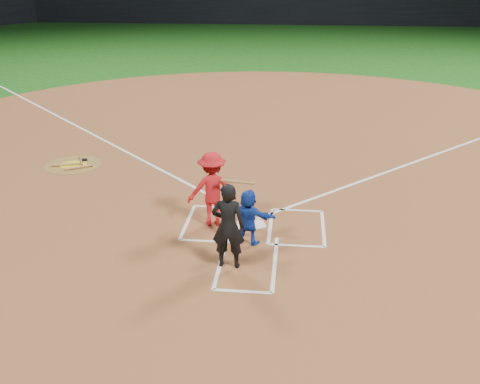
# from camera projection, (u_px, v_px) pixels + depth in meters

# --- Properties ---
(ground) EXTENTS (120.00, 120.00, 0.00)m
(ground) POSITION_uv_depth(u_px,v_px,m) (255.00, 225.00, 12.48)
(ground) COLOR #144C13
(ground) RESTS_ON ground
(home_plate_dirt) EXTENTS (28.00, 28.00, 0.01)m
(home_plate_dirt) POSITION_uv_depth(u_px,v_px,m) (269.00, 146.00, 17.98)
(home_plate_dirt) COLOR brown
(home_plate_dirt) RESTS_ON ground
(stadium_wall_far) EXTENTS (80.00, 1.20, 3.20)m
(stadium_wall_far) POSITION_uv_depth(u_px,v_px,m) (292.00, 8.00, 55.85)
(stadium_wall_far) COLOR black
(stadium_wall_far) RESTS_ON ground
(home_plate) EXTENTS (0.60, 0.60, 0.02)m
(home_plate) POSITION_uv_depth(u_px,v_px,m) (255.00, 225.00, 12.48)
(home_plate) COLOR white
(home_plate) RESTS_ON home_plate_dirt
(on_deck_circle) EXTENTS (1.70, 1.70, 0.01)m
(on_deck_circle) POSITION_uv_depth(u_px,v_px,m) (73.00, 165.00, 16.26)
(on_deck_circle) COLOR brown
(on_deck_circle) RESTS_ON home_plate_dirt
(on_deck_logo) EXTENTS (0.80, 0.80, 0.00)m
(on_deck_logo) POSITION_uv_depth(u_px,v_px,m) (73.00, 165.00, 16.25)
(on_deck_logo) COLOR gold
(on_deck_logo) RESTS_ON on_deck_circle
(on_deck_bat_a) EXTENTS (0.43, 0.78, 0.06)m
(on_deck_bat_a) POSITION_uv_depth(u_px,v_px,m) (81.00, 161.00, 16.46)
(on_deck_bat_a) COLOR olive
(on_deck_bat_a) RESTS_ON on_deck_circle
(on_deck_bat_b) EXTENTS (0.81, 0.34, 0.06)m
(on_deck_bat_b) POSITION_uv_depth(u_px,v_px,m) (66.00, 165.00, 16.17)
(on_deck_bat_b) COLOR olive
(on_deck_bat_b) RESTS_ON on_deck_circle
(on_deck_bat_c) EXTENTS (0.74, 0.51, 0.06)m
(on_deck_bat_c) POSITION_uv_depth(u_px,v_px,m) (79.00, 167.00, 15.94)
(on_deck_bat_c) COLOR #996038
(on_deck_bat_c) RESTS_ON on_deck_circle
(bat_weight_donut) EXTENTS (0.19, 0.19, 0.05)m
(bat_weight_donut) POSITION_uv_depth(u_px,v_px,m) (84.00, 160.00, 16.59)
(bat_weight_donut) COLOR black
(bat_weight_donut) RESTS_ON on_deck_circle
(catcher) EXTENTS (1.21, 0.70, 1.24)m
(catcher) POSITION_uv_depth(u_px,v_px,m) (248.00, 217.00, 11.43)
(catcher) COLOR #1539AC
(catcher) RESTS_ON home_plate_dirt
(umpire) EXTENTS (0.65, 0.43, 1.78)m
(umpire) POSITION_uv_depth(u_px,v_px,m) (228.00, 226.00, 10.43)
(umpire) COLOR black
(umpire) RESTS_ON home_plate_dirt
(chalk_markings) EXTENTS (28.35, 17.32, 0.01)m
(chalk_markings) POSITION_uv_depth(u_px,v_px,m) (268.00, 153.00, 17.32)
(chalk_markings) COLOR white
(chalk_markings) RESTS_ON home_plate_dirt
(batter_at_plate) EXTENTS (1.61, 0.94, 1.76)m
(batter_at_plate) POSITION_uv_depth(u_px,v_px,m) (212.00, 189.00, 12.20)
(batter_at_plate) COLOR red
(batter_at_plate) RESTS_ON home_plate_dirt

